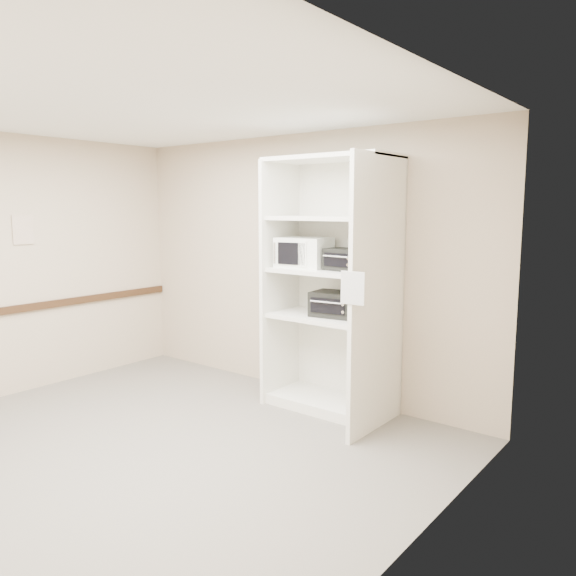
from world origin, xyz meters
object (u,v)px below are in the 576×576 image
Objects in this scene: toaster_oven_upper at (346,259)px; toaster_oven_lower at (335,304)px; microwave at (304,252)px; shelving_unit at (335,295)px.

toaster_oven_lower is at bearing -179.92° from toaster_oven_upper.
toaster_oven_lower is (0.35, 0.03, -0.48)m from microwave.
toaster_oven_lower is at bearing 108.93° from shelving_unit.
microwave reaches higher than toaster_oven_lower.
shelving_unit is at bearing -169.65° from toaster_oven_upper.
shelving_unit is 4.99× the size of microwave.
microwave is at bearing -172.78° from toaster_oven_upper.
microwave is 0.47m from toaster_oven_upper.
microwave is (-0.36, -0.01, 0.38)m from shelving_unit.
shelving_unit is 0.36m from toaster_oven_upper.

